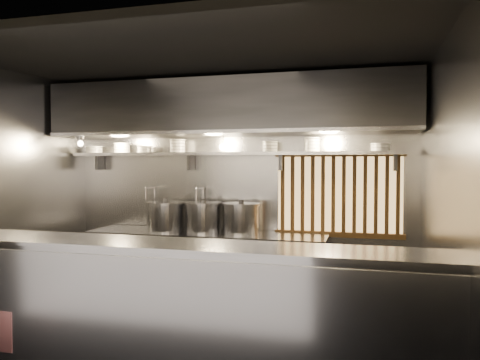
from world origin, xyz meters
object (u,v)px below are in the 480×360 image
at_px(stock_pot_left, 166,216).
at_px(stock_pot_mid, 241,218).
at_px(heat_lamp, 79,139).
at_px(stock_pot_right, 203,217).
at_px(pendant_bulb, 223,147).

bearing_deg(stock_pot_left, stock_pot_mid, 2.94).
relative_size(stock_pot_left, stock_pot_mid, 1.09).
relative_size(heat_lamp, stock_pot_right, 0.71).
bearing_deg(pendant_bulb, stock_pot_left, -171.97).
distance_m(pendant_bulb, stock_pot_mid, 0.91).
xyz_separation_m(pendant_bulb, stock_pot_left, (-0.73, -0.10, -0.87)).
bearing_deg(heat_lamp, stock_pot_left, 12.99).
xyz_separation_m(heat_lamp, stock_pot_mid, (2.05, 0.30, -0.98)).
relative_size(pendant_bulb, stock_pot_mid, 0.35).
bearing_deg(stock_pot_mid, pendant_bulb, 168.13).
bearing_deg(stock_pot_right, stock_pot_mid, 1.53).
bearing_deg(stock_pot_left, heat_lamp, -167.01).
relative_size(heat_lamp, stock_pot_left, 0.60).
distance_m(pendant_bulb, stock_pot_right, 0.91).
relative_size(stock_pot_left, stock_pot_right, 1.18).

